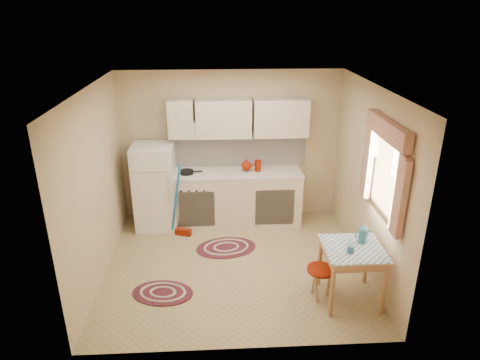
% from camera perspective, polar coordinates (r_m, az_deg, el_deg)
% --- Properties ---
extents(room_shell, '(3.64, 3.60, 2.52)m').
position_cam_1_polar(room_shell, '(5.71, 0.71, 3.64)').
color(room_shell, tan).
rests_on(room_shell, ground).
extents(fridge, '(0.65, 0.60, 1.40)m').
position_cam_1_polar(fridge, '(7.04, -11.24, -0.90)').
color(fridge, white).
rests_on(fridge, ground).
extents(broom, '(0.30, 0.20, 1.20)m').
position_cam_1_polar(broom, '(6.71, -7.79, -2.79)').
color(broom, '#1D6FB7').
rests_on(broom, ground).
extents(base_cabinets, '(2.25, 0.60, 0.88)m').
position_cam_1_polar(base_cabinets, '(7.12, -1.04, -2.46)').
color(base_cabinets, silver).
rests_on(base_cabinets, ground).
extents(countertop, '(2.27, 0.62, 0.04)m').
position_cam_1_polar(countertop, '(6.94, -1.07, 0.99)').
color(countertop, silver).
rests_on(countertop, base_cabinets).
extents(frying_pan, '(0.24, 0.24, 0.05)m').
position_cam_1_polar(frying_pan, '(6.89, -7.13, 1.06)').
color(frying_pan, black).
rests_on(frying_pan, countertop).
extents(red_kettle, '(0.19, 0.18, 0.18)m').
position_cam_1_polar(red_kettle, '(6.91, 0.86, 1.89)').
color(red_kettle, maroon).
rests_on(red_kettle, countertop).
extents(red_canister, '(0.12, 0.12, 0.16)m').
position_cam_1_polar(red_canister, '(6.93, 2.40, 1.83)').
color(red_canister, maroon).
rests_on(red_canister, countertop).
extents(table, '(0.72, 0.72, 0.72)m').
position_cam_1_polar(table, '(5.56, 14.52, -11.99)').
color(table, tan).
rests_on(table, ground).
extents(stool, '(0.46, 0.46, 0.42)m').
position_cam_1_polar(stool, '(5.58, 10.60, -13.31)').
color(stool, maroon).
rests_on(stool, ground).
extents(coffee_pot, '(0.14, 0.12, 0.27)m').
position_cam_1_polar(coffee_pot, '(5.44, 16.10, -6.84)').
color(coffee_pot, teal).
rests_on(coffee_pot, table).
extents(mug, '(0.09, 0.09, 0.10)m').
position_cam_1_polar(mug, '(5.24, 14.53, -8.95)').
color(mug, teal).
rests_on(mug, table).
extents(rug_center, '(0.99, 0.73, 0.02)m').
position_cam_1_polar(rug_center, '(6.58, -1.86, -9.00)').
color(rug_center, maroon).
rests_on(rug_center, ground).
extents(rug_left, '(0.86, 0.65, 0.02)m').
position_cam_1_polar(rug_left, '(5.75, -10.25, -14.60)').
color(rug_left, maroon).
rests_on(rug_left, ground).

